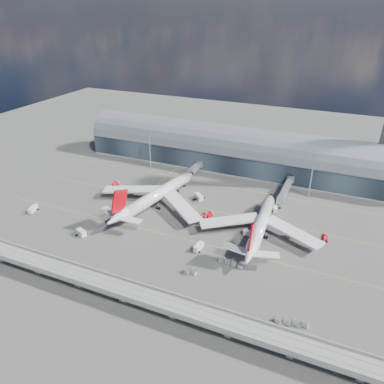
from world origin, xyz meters
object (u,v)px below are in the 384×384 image
at_px(airliner_left, 155,196).
at_px(cargo_train_2, 231,263).
at_px(floodlight_mast_left, 150,149).
at_px(cargo_train_1, 292,322).
at_px(cargo_train_0, 190,272).
at_px(service_truck_2, 252,234).
at_px(airliner_right, 261,225).
at_px(floodlight_mast_right, 312,175).
at_px(service_truck_5, 199,197).
at_px(service_truck_0, 33,209).
at_px(service_truck_1, 81,233).
at_px(service_truck_3, 199,247).
at_px(service_truck_4, 275,209).

distance_m(airliner_left, cargo_train_2, 61.64).
relative_size(floodlight_mast_left, cargo_train_1, 2.26).
distance_m(cargo_train_0, cargo_train_1, 43.31).
relative_size(floodlight_mast_left, service_truck_2, 3.33).
distance_m(airliner_right, cargo_train_2, 28.10).
bearing_deg(airliner_right, airliner_left, 171.56).
xyz_separation_m(floodlight_mast_right, airliner_right, (-15.37, -47.43, -8.49)).
relative_size(airliner_left, service_truck_2, 9.04).
bearing_deg(airliner_left, floodlight_mast_left, 132.29).
distance_m(service_truck_5, cargo_train_1, 94.27).
bearing_deg(airliner_left, service_truck_5, 51.55).
relative_size(floodlight_mast_left, cargo_train_2, 2.32).
relative_size(airliner_right, cargo_train_2, 5.65).
bearing_deg(floodlight_mast_right, cargo_train_2, -105.47).
bearing_deg(airliner_left, airliner_right, 5.68).
bearing_deg(floodlight_mast_left, airliner_left, -57.94).
relative_size(airliner_left, cargo_train_0, 12.06).
bearing_deg(airliner_right, cargo_train_2, -104.87).
bearing_deg(airliner_left, cargo_train_2, -21.03).
bearing_deg(cargo_train_2, cargo_train_0, 128.07).
relative_size(service_truck_0, cargo_train_0, 1.21).
bearing_deg(service_truck_5, airliner_left, 172.42).
relative_size(service_truck_2, cargo_train_2, 0.70).
relative_size(service_truck_1, service_truck_5, 0.87).
distance_m(floodlight_mast_right, service_truck_5, 62.26).
height_order(airliner_right, service_truck_1, airliner_right).
distance_m(floodlight_mast_left, service_truck_3, 94.85).
bearing_deg(cargo_train_1, service_truck_2, 42.51).
bearing_deg(cargo_train_1, service_truck_0, 92.88).
xyz_separation_m(floodlight_mast_right, cargo_train_1, (8.10, -96.88, -12.65)).
distance_m(service_truck_1, cargo_train_2, 71.03).
distance_m(service_truck_5, cargo_train_0, 63.18).
relative_size(floodlight_mast_right, cargo_train_1, 2.26).
height_order(cargo_train_0, cargo_train_1, cargo_train_0).
height_order(airliner_right, service_truck_2, airliner_right).
bearing_deg(cargo_train_0, service_truck_3, 24.66).
bearing_deg(service_truck_4, service_truck_1, -162.40).
height_order(service_truck_4, cargo_train_2, service_truck_4).
bearing_deg(service_truck_0, airliner_right, -2.58).
bearing_deg(airliner_left, service_truck_4, 28.95).
relative_size(service_truck_1, cargo_train_1, 0.50).
height_order(airliner_left, cargo_train_2, airliner_left).
bearing_deg(cargo_train_2, service_truck_3, 70.37).
bearing_deg(floodlight_mast_right, floodlight_mast_left, 180.00).
height_order(airliner_right, service_truck_0, airliner_right).
bearing_deg(service_truck_0, cargo_train_2, -16.17).
height_order(floodlight_mast_left, cargo_train_2, floodlight_mast_left).
xyz_separation_m(airliner_left, service_truck_0, (-55.62, -30.41, -4.67)).
distance_m(floodlight_mast_left, cargo_train_2, 109.70).
bearing_deg(service_truck_3, floodlight_mast_right, 70.51).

